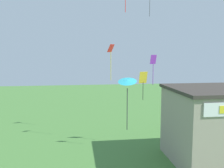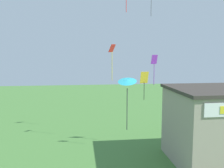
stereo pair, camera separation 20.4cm
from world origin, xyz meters
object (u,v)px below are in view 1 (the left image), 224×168
kite_cyan_delta (127,82)px  kite_yellow_diamond (143,80)px  kite_purple_streamer (153,65)px  kite_red_diamond (111,55)px

kite_cyan_delta → kite_yellow_diamond: bearing=68.3°
kite_cyan_delta → kite_purple_streamer: (3.36, 5.76, 0.79)m
kite_purple_streamer → kite_yellow_diamond: size_ratio=0.97×
kite_cyan_delta → kite_purple_streamer: kite_purple_streamer is taller
kite_cyan_delta → kite_red_diamond: size_ratio=0.94×
kite_yellow_diamond → kite_cyan_delta: bearing=-111.7°
kite_purple_streamer → kite_yellow_diamond: kite_purple_streamer is taller
kite_cyan_delta → kite_purple_streamer: 6.72m
kite_red_diamond → kite_yellow_diamond: kite_red_diamond is taller
kite_cyan_delta → kite_yellow_diamond: 8.14m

